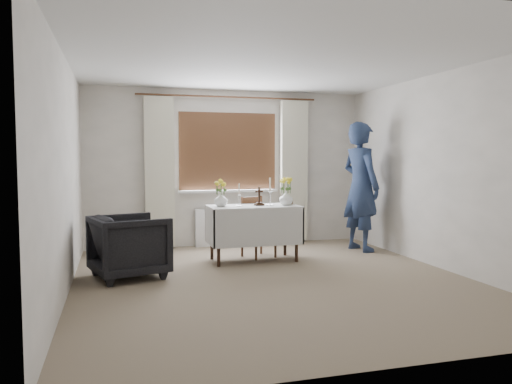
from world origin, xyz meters
TOP-DOWN VIEW (x-y plane):
  - ground at (0.00, 0.00)m, footprint 5.00×5.00m
  - altar_table at (0.07, 1.16)m, footprint 1.24×0.64m
  - wooden_chair at (0.20, 1.38)m, footprint 0.51×0.51m
  - armchair at (-1.61, 0.63)m, footprint 1.01×1.00m
  - person at (1.84, 1.46)m, footprint 0.62×0.81m
  - radiator at (0.00, 2.42)m, footprint 1.10×0.10m
  - wooden_cross at (0.15, 1.17)m, footprint 0.14×0.11m
  - candlestick_left at (-0.14, 1.15)m, footprint 0.12×0.12m
  - candlestick_right at (0.30, 1.16)m, footprint 0.14×0.14m
  - flower_vase_left at (-0.39, 1.18)m, footprint 0.21×0.21m
  - flower_vase_right at (0.52, 1.10)m, footprint 0.24×0.24m
  - wicker_basket at (0.59, 1.27)m, footprint 0.21×0.21m

SIDE VIEW (x-z plane):
  - ground at x=0.00m, z-range 0.00..0.00m
  - radiator at x=0.00m, z-range 0.00..0.60m
  - armchair at x=-1.61m, z-range 0.00..0.75m
  - altar_table at x=0.07m, z-range 0.00..0.76m
  - wooden_chair at x=0.20m, z-range 0.00..0.86m
  - wicker_basket at x=0.59m, z-range 0.76..0.83m
  - flower_vase_left at x=-0.39m, z-range 0.76..0.95m
  - flower_vase_right at x=0.52m, z-range 0.76..0.96m
  - wooden_cross at x=0.15m, z-range 0.76..1.02m
  - candlestick_left at x=-0.14m, z-range 0.76..1.07m
  - candlestick_right at x=0.30m, z-range 0.76..1.14m
  - person at x=1.84m, z-range 0.00..1.96m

